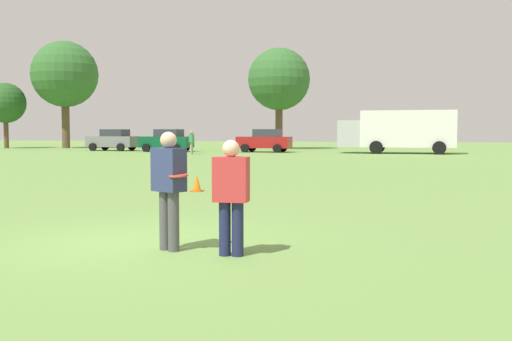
% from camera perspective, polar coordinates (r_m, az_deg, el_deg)
% --- Properties ---
extents(ground_plane, '(167.24, 167.24, 0.00)m').
position_cam_1_polar(ground_plane, '(9.15, -11.09, -6.89)').
color(ground_plane, '#6B9347').
extents(player_thrower, '(0.54, 0.45, 1.68)m').
position_cam_1_polar(player_thrower, '(8.41, -8.39, -1.28)').
color(player_thrower, '#4C4C51').
rests_on(player_thrower, ground).
extents(player_defender, '(0.47, 0.28, 1.57)m').
position_cam_1_polar(player_defender, '(7.98, -2.41, -2.01)').
color(player_defender, '#1E234C').
rests_on(player_defender, ground).
extents(frisbee, '(0.27, 0.27, 0.05)m').
position_cam_1_polar(frisbee, '(8.22, -7.47, -0.46)').
color(frisbee, '#E54C33').
extents(traffic_cone, '(0.32, 0.32, 0.48)m').
position_cam_1_polar(traffic_cone, '(16.61, -5.73, -1.23)').
color(traffic_cone, '#D8590C').
rests_on(traffic_cone, ground).
extents(parked_car_near_left, '(4.27, 2.34, 1.82)m').
position_cam_1_polar(parked_car_near_left, '(51.81, -13.60, 2.89)').
color(parked_car_near_left, slate).
rests_on(parked_car_near_left, ground).
extents(parked_car_mid_left, '(4.27, 2.34, 1.82)m').
position_cam_1_polar(parked_car_mid_left, '(48.73, -8.59, 2.90)').
color(parked_car_mid_left, '#0C4C2D').
rests_on(parked_car_mid_left, ground).
extents(parked_car_center, '(4.27, 2.34, 1.82)m').
position_cam_1_polar(parked_car_center, '(46.95, 0.86, 2.91)').
color(parked_car_center, maroon).
rests_on(parked_car_center, ground).
extents(box_truck, '(8.59, 3.22, 3.18)m').
position_cam_1_polar(box_truck, '(45.42, 13.63, 3.81)').
color(box_truck, white).
rests_on(box_truck, ground).
extents(bystander_sideline_watcher, '(0.29, 0.48, 1.69)m').
position_cam_1_polar(bystander_sideline_watcher, '(42.94, -6.23, 2.84)').
color(bystander_sideline_watcher, gray).
rests_on(bystander_sideline_watcher, ground).
extents(tree_west_oak, '(3.91, 3.91, 6.35)m').
position_cam_1_polar(tree_west_oak, '(62.61, -22.99, 5.99)').
color(tree_west_oak, brown).
rests_on(tree_west_oak, ground).
extents(tree_west_maple, '(6.39, 6.39, 10.38)m').
position_cam_1_polar(tree_west_maple, '(61.02, -17.94, 8.78)').
color(tree_west_maple, brown).
rests_on(tree_west_maple, ground).
extents(tree_center_elm, '(5.74, 5.74, 9.32)m').
position_cam_1_polar(tree_center_elm, '(55.22, 2.24, 8.75)').
color(tree_center_elm, brown).
rests_on(tree_center_elm, ground).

